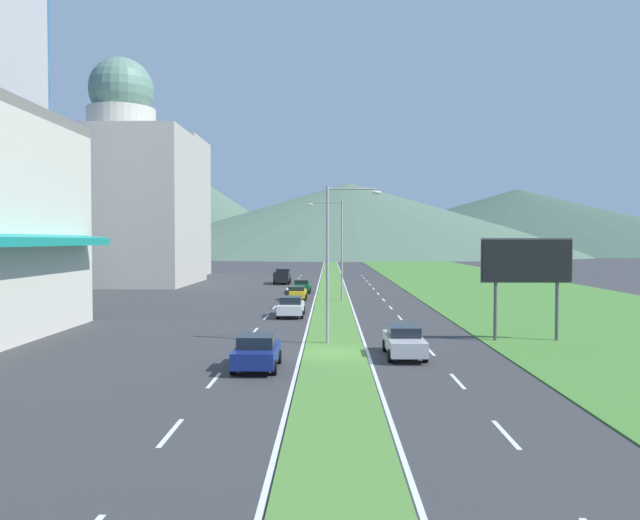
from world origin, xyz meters
The scene contains 46 objects.
ground_plane centered at (0.00, 0.00, 0.00)m, with size 600.00×600.00×0.00m, color #38383A.
grass_median centered at (0.00, 60.00, 0.03)m, with size 3.20×240.00×0.06m, color #518438.
grass_verge_right centered at (20.60, 60.00, 0.03)m, with size 24.00×240.00×0.06m, color #477F33.
lane_dash_left_1 centered at (-5.10, -12.94, 0.01)m, with size 0.16×2.80×0.01m, color silver.
lane_dash_left_2 centered at (-5.10, -5.89, 0.01)m, with size 0.16×2.80×0.01m, color silver.
lane_dash_left_3 centered at (-5.10, 1.17, 0.01)m, with size 0.16×2.80×0.01m, color silver.
lane_dash_left_4 centered at (-5.10, 8.23, 0.01)m, with size 0.16×2.80×0.01m, color silver.
lane_dash_left_5 centered at (-5.10, 15.28, 0.01)m, with size 0.16×2.80×0.01m, color silver.
lane_dash_left_6 centered at (-5.10, 22.34, 0.01)m, with size 0.16×2.80×0.01m, color silver.
lane_dash_left_7 centered at (-5.10, 29.39, 0.01)m, with size 0.16×2.80×0.01m, color silver.
lane_dash_left_8 centered at (-5.10, 36.45, 0.01)m, with size 0.16×2.80×0.01m, color silver.
lane_dash_left_9 centered at (-5.10, 43.51, 0.01)m, with size 0.16×2.80×0.01m, color silver.
lane_dash_left_10 centered at (-5.10, 50.56, 0.01)m, with size 0.16×2.80×0.01m, color silver.
lane_dash_left_11 centered at (-5.10, 57.62, 0.01)m, with size 0.16×2.80×0.01m, color silver.
lane_dash_left_12 centered at (-5.10, 64.68, 0.01)m, with size 0.16×2.80×0.01m, color silver.
lane_dash_left_13 centered at (-5.10, 71.73, 0.01)m, with size 0.16×2.80×0.01m, color silver.
lane_dash_right_1 centered at (5.10, -12.94, 0.01)m, with size 0.16×2.80×0.01m, color silver.
lane_dash_right_2 centered at (5.10, -5.89, 0.01)m, with size 0.16×2.80×0.01m, color silver.
lane_dash_right_3 centered at (5.10, 1.17, 0.01)m, with size 0.16×2.80×0.01m, color silver.
lane_dash_right_4 centered at (5.10, 8.23, 0.01)m, with size 0.16×2.80×0.01m, color silver.
lane_dash_right_5 centered at (5.10, 15.28, 0.01)m, with size 0.16×2.80×0.01m, color silver.
lane_dash_right_6 centered at (5.10, 22.34, 0.01)m, with size 0.16×2.80×0.01m, color silver.
lane_dash_right_7 centered at (5.10, 29.39, 0.01)m, with size 0.16×2.80×0.01m, color silver.
lane_dash_right_8 centered at (5.10, 36.45, 0.01)m, with size 0.16×2.80×0.01m, color silver.
lane_dash_right_9 centered at (5.10, 43.51, 0.01)m, with size 0.16×2.80×0.01m, color silver.
lane_dash_right_10 centered at (5.10, 50.56, 0.01)m, with size 0.16×2.80×0.01m, color silver.
lane_dash_right_11 centered at (5.10, 57.62, 0.01)m, with size 0.16×2.80×0.01m, color silver.
lane_dash_right_12 centered at (5.10, 64.68, 0.01)m, with size 0.16×2.80×0.01m, color silver.
lane_dash_right_13 centered at (5.10, 71.73, 0.01)m, with size 0.16×2.80×0.01m, color silver.
edge_line_median_left centered at (-1.75, 60.00, 0.01)m, with size 0.16×240.00×0.01m, color silver.
edge_line_median_right centered at (1.75, 60.00, 0.01)m, with size 0.16×240.00×0.01m, color silver.
domed_building centered at (-28.20, 51.33, 11.68)m, with size 18.87×18.87×30.33m.
midrise_colored centered at (-27.76, 70.86, 11.32)m, with size 12.98×12.98×22.65m, color #B7B2A8.
hill_far_left centered at (-72.63, 284.31, 20.49)m, with size 126.27×126.27×40.98m, color #516B56.
hill_far_center centered at (8.23, 241.14, 15.62)m, with size 209.63×209.63×31.23m, color #516B56.
hill_far_right centered at (96.31, 287.10, 16.10)m, with size 227.81×227.81×32.20m, color #3D5647.
street_lamp_near centered at (-0.01, 3.29, 5.18)m, with size 3.14×0.38×8.94m.
street_lamp_mid centered at (0.55, 27.77, 5.60)m, with size 3.43×0.28×9.69m.
billboard_roadside centered at (11.21, 4.40, 4.47)m, with size 5.30×0.28×6.02m.
car_0 centered at (-3.57, -3.59, 0.80)m, with size 2.02×4.06×1.59m.
car_1 centered at (-3.53, 29.27, 0.71)m, with size 1.97×4.26×1.36m.
car_2 centered at (3.53, -0.43, 0.79)m, with size 1.91×4.66×1.55m.
car_3 centered at (-3.23, 15.93, 0.79)m, with size 2.02×4.64×1.56m.
car_4 centered at (-3.38, 37.66, 0.77)m, with size 1.96×4.55×1.48m.
pickup_truck_0 centered at (-6.69, 52.22, 0.98)m, with size 2.18×5.40×2.00m.
motorcycle_rider centered at (-3.93, 21.41, 0.75)m, with size 0.36×2.00×1.80m.
Camera 1 is at (-0.24, -31.54, 5.88)m, focal length 34.65 mm.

